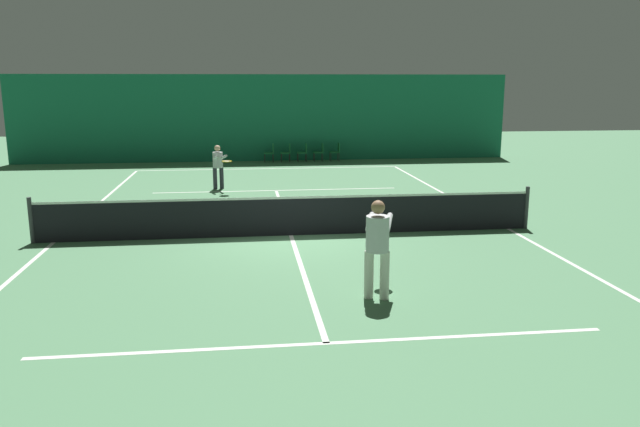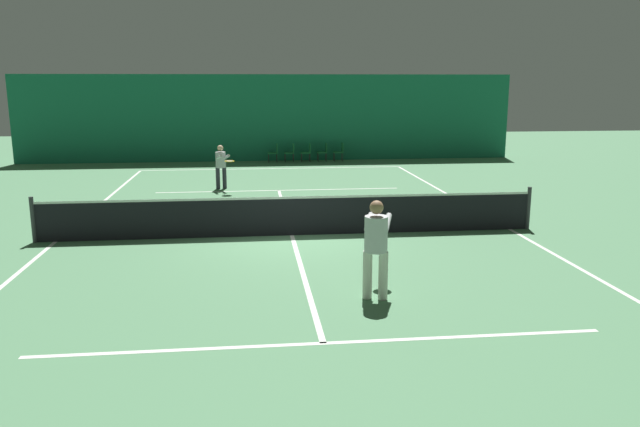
{
  "view_description": "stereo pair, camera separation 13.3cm",
  "coord_description": "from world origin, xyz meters",
  "px_view_note": "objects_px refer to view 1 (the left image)",
  "views": [
    {
      "loc": [
        -1.12,
        -14.59,
        3.64
      ],
      "look_at": [
        0.44,
        -2.15,
        0.98
      ],
      "focal_mm": 35.0,
      "sensor_mm": 36.0,
      "label": 1
    },
    {
      "loc": [
        -0.99,
        -14.61,
        3.64
      ],
      "look_at": [
        0.44,
        -2.15,
        0.98
      ],
      "focal_mm": 35.0,
      "sensor_mm": 36.0,
      "label": 2
    }
  ],
  "objects_px": {
    "tennis_net": "(291,215)",
    "courtside_chair_4": "(336,151)",
    "player_near": "(378,241)",
    "courtside_chair_2": "(303,151)",
    "courtside_chair_3": "(320,151)",
    "courtside_chair_0": "(270,152)",
    "player_far": "(218,164)",
    "courtside_chair_1": "(287,151)"
  },
  "relations": [
    {
      "from": "courtside_chair_2",
      "to": "courtside_chair_4",
      "type": "relative_size",
      "value": 1.0
    },
    {
      "from": "courtside_chair_1",
      "to": "courtside_chair_4",
      "type": "height_order",
      "value": "same"
    },
    {
      "from": "courtside_chair_2",
      "to": "courtside_chair_3",
      "type": "xyz_separation_m",
      "value": [
        0.76,
        0.0,
        0.0
      ]
    },
    {
      "from": "player_near",
      "to": "courtside_chair_4",
      "type": "relative_size",
      "value": 2.04
    },
    {
      "from": "player_far",
      "to": "courtside_chair_4",
      "type": "xyz_separation_m",
      "value": [
        5.18,
        7.2,
        -0.4
      ]
    },
    {
      "from": "player_far",
      "to": "courtside_chair_4",
      "type": "relative_size",
      "value": 1.8
    },
    {
      "from": "courtside_chair_3",
      "to": "courtside_chair_4",
      "type": "bearing_deg",
      "value": 90.0
    },
    {
      "from": "player_near",
      "to": "courtside_chair_3",
      "type": "relative_size",
      "value": 2.04
    },
    {
      "from": "player_far",
      "to": "tennis_net",
      "type": "bearing_deg",
      "value": -4.85
    },
    {
      "from": "tennis_net",
      "to": "player_near",
      "type": "xyz_separation_m",
      "value": [
        1.11,
        -4.61,
        0.49
      ]
    },
    {
      "from": "tennis_net",
      "to": "courtside_chair_1",
      "type": "relative_size",
      "value": 14.29
    },
    {
      "from": "tennis_net",
      "to": "player_far",
      "type": "distance_m",
      "value": 7.22
    },
    {
      "from": "player_near",
      "to": "player_far",
      "type": "relative_size",
      "value": 1.13
    },
    {
      "from": "player_near",
      "to": "courtside_chair_4",
      "type": "bearing_deg",
      "value": 11.96
    },
    {
      "from": "courtside_chair_2",
      "to": "courtside_chair_4",
      "type": "xyz_separation_m",
      "value": [
        1.53,
        0.0,
        0.0
      ]
    },
    {
      "from": "courtside_chair_2",
      "to": "courtside_chair_3",
      "type": "bearing_deg",
      "value": 90.0
    },
    {
      "from": "tennis_net",
      "to": "courtside_chair_4",
      "type": "relative_size",
      "value": 14.29
    },
    {
      "from": "courtside_chair_1",
      "to": "courtside_chair_0",
      "type": "bearing_deg",
      "value": -90.0
    },
    {
      "from": "player_near",
      "to": "courtside_chair_4",
      "type": "height_order",
      "value": "player_near"
    },
    {
      "from": "courtside_chair_0",
      "to": "courtside_chair_3",
      "type": "bearing_deg",
      "value": 90.0
    },
    {
      "from": "player_far",
      "to": "courtside_chair_3",
      "type": "distance_m",
      "value": 8.46
    },
    {
      "from": "player_far",
      "to": "courtside_chair_0",
      "type": "relative_size",
      "value": 1.8
    },
    {
      "from": "courtside_chair_4",
      "to": "courtside_chair_0",
      "type": "bearing_deg",
      "value": -90.0
    },
    {
      "from": "courtside_chair_3",
      "to": "courtside_chair_4",
      "type": "height_order",
      "value": "same"
    },
    {
      "from": "courtside_chair_0",
      "to": "courtside_chair_4",
      "type": "distance_m",
      "value": 3.06
    },
    {
      "from": "player_far",
      "to": "courtside_chair_3",
      "type": "relative_size",
      "value": 1.8
    },
    {
      "from": "tennis_net",
      "to": "courtside_chair_0",
      "type": "distance_m",
      "value": 14.14
    },
    {
      "from": "courtside_chair_0",
      "to": "courtside_chair_4",
      "type": "height_order",
      "value": "same"
    },
    {
      "from": "player_far",
      "to": "courtside_chair_1",
      "type": "relative_size",
      "value": 1.8
    },
    {
      "from": "tennis_net",
      "to": "player_near",
      "type": "bearing_deg",
      "value": -76.43
    },
    {
      "from": "courtside_chair_4",
      "to": "tennis_net",
      "type": "bearing_deg",
      "value": -12.89
    },
    {
      "from": "tennis_net",
      "to": "courtside_chair_0",
      "type": "bearing_deg",
      "value": 89.29
    },
    {
      "from": "tennis_net",
      "to": "courtside_chair_0",
      "type": "xyz_separation_m",
      "value": [
        0.18,
        14.14,
        -0.03
      ]
    },
    {
      "from": "courtside_chair_2",
      "to": "player_far",
      "type": "bearing_deg",
      "value": -26.87
    },
    {
      "from": "player_far",
      "to": "courtside_chair_0",
      "type": "distance_m",
      "value": 7.52
    },
    {
      "from": "player_far",
      "to": "courtside_chair_0",
      "type": "height_order",
      "value": "player_far"
    },
    {
      "from": "courtside_chair_0",
      "to": "courtside_chair_1",
      "type": "xyz_separation_m",
      "value": [
        0.76,
        0.0,
        0.0
      ]
    },
    {
      "from": "courtside_chair_2",
      "to": "courtside_chair_3",
      "type": "relative_size",
      "value": 1.0
    },
    {
      "from": "player_near",
      "to": "courtside_chair_2",
      "type": "distance_m",
      "value": 18.77
    },
    {
      "from": "courtside_chair_3",
      "to": "player_near",
      "type": "bearing_deg",
      "value": -4.14
    },
    {
      "from": "tennis_net",
      "to": "courtside_chair_2",
      "type": "relative_size",
      "value": 14.29
    },
    {
      "from": "tennis_net",
      "to": "courtside_chair_4",
      "type": "distance_m",
      "value": 14.51
    }
  ]
}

